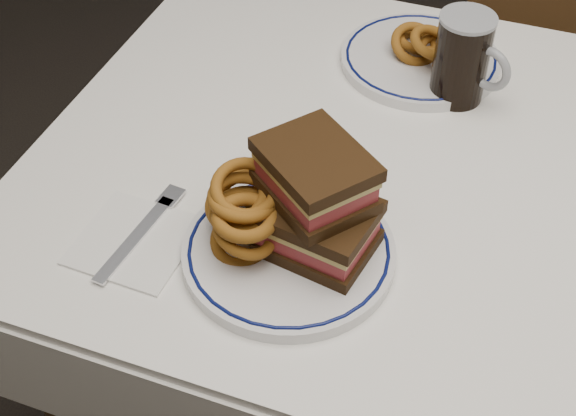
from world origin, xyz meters
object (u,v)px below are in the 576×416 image
(chair_far, at_px, (560,49))
(beer_mug, at_px, (463,58))
(main_plate, at_px, (289,252))
(far_plate, at_px, (420,59))
(reuben_sandwich, at_px, (317,202))

(chair_far, distance_m, beer_mug, 0.68)
(chair_far, distance_m, main_plate, 1.06)
(far_plate, bearing_deg, reuben_sandwich, -93.68)
(beer_mug, bearing_deg, chair_far, 75.74)
(reuben_sandwich, xyz_separation_m, far_plate, (0.03, 0.45, -0.08))
(chair_far, distance_m, far_plate, 0.62)
(main_plate, bearing_deg, beer_mug, 72.08)
(reuben_sandwich, distance_m, beer_mug, 0.40)
(reuben_sandwich, height_order, beer_mug, reuben_sandwich)
(chair_far, xyz_separation_m, beer_mug, (-0.15, -0.58, 0.31))
(chair_far, distance_m, reuben_sandwich, 1.05)
(chair_far, relative_size, far_plate, 3.62)
(main_plate, distance_m, beer_mug, 0.43)
(main_plate, xyz_separation_m, far_plate, (0.06, 0.47, -0.00))
(reuben_sandwich, bearing_deg, main_plate, -140.69)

